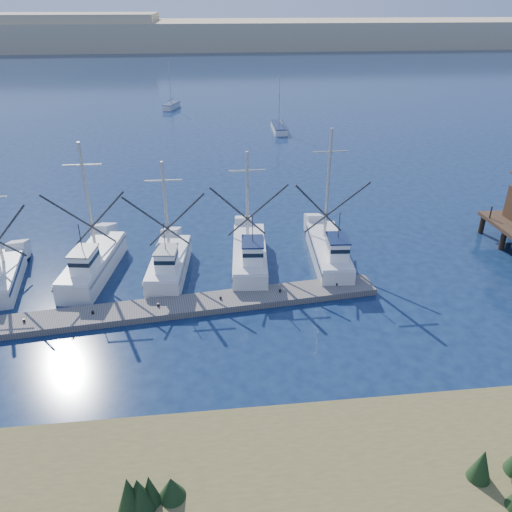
{
  "coord_description": "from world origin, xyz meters",
  "views": [
    {
      "loc": [
        -4.91,
        -21.48,
        17.77
      ],
      "look_at": [
        -1.56,
        8.0,
        2.49
      ],
      "focal_mm": 35.0,
      "sensor_mm": 36.0,
      "label": 1
    }
  ],
  "objects": [
    {
      "name": "ground",
      "position": [
        0.0,
        0.0,
        0.0
      ],
      "size": [
        500.0,
        500.0,
        0.0
      ],
      "primitive_type": "plane",
      "color": "#0C1938",
      "rests_on": "ground"
    },
    {
      "name": "floating_dock",
      "position": [
        -10.06,
        5.53,
        0.22
      ],
      "size": [
        32.98,
        5.63,
        0.44
      ],
      "primitive_type": "cube",
      "rotation": [
        0.0,
        0.0,
        0.1
      ],
      "color": "slate",
      "rests_on": "ground"
    },
    {
      "name": "dune_ridge",
      "position": [
        0.0,
        210.0,
        5.0
      ],
      "size": [
        360.0,
        60.0,
        10.0
      ],
      "primitive_type": "cube",
      "color": "tan",
      "rests_on": "ground"
    },
    {
      "name": "trawler_fleet",
      "position": [
        -9.82,
        10.64,
        0.97
      ],
      "size": [
        31.69,
        8.74,
        9.81
      ],
      "color": "silver",
      "rests_on": "ground"
    },
    {
      "name": "sailboat_near",
      "position": [
        7.15,
        53.66,
        0.49
      ],
      "size": [
        2.13,
        6.97,
        8.1
      ],
      "rotation": [
        0.0,
        0.0,
        -0.04
      ],
      "color": "silver",
      "rests_on": "ground"
    },
    {
      "name": "sailboat_far",
      "position": [
        -9.73,
        73.14,
        0.51
      ],
      "size": [
        3.14,
        5.05,
        8.1
      ],
      "rotation": [
        0.0,
        0.0,
        -0.35
      ],
      "color": "silver",
      "rests_on": "ground"
    }
  ]
}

